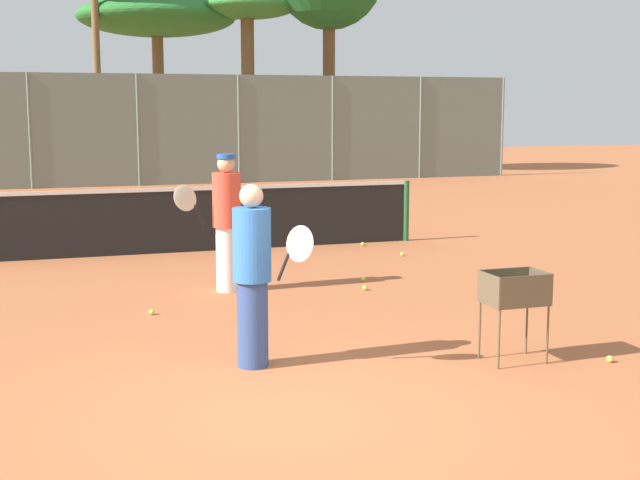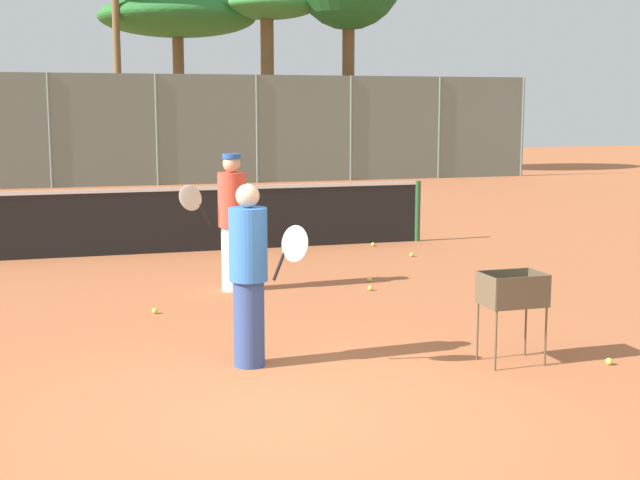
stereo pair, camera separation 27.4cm
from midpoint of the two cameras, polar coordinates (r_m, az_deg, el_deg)
The scene contains 15 objects.
ground_plane at distance 7.04m, azimuth -1.55°, elevation -11.15°, with size 80.00×80.00×0.00m, color #B26038.
tennis_net at distance 14.64m, azimuth -9.95°, elevation 1.31°, with size 9.29×0.10×1.07m.
back_fence at distance 27.21m, azimuth -13.36°, elevation 6.85°, with size 27.84×0.08×3.33m.
tree_1 at distance 32.51m, azimuth -3.17°, elevation 14.15°, with size 3.52×3.52×6.30m.
tree_2 at distance 33.58m, azimuth -8.88°, elevation 13.82°, with size 5.70×5.70×6.27m.
player_white_outfit at distance 11.50m, azimuth -4.99°, elevation 1.27°, with size 0.93×0.37×1.77m.
player_red_cap at distance 8.12m, azimuth -3.58°, elevation -2.15°, with size 0.63×0.77×1.69m.
ball_cart at distance 8.46m, azimuth 13.11°, elevation -3.57°, with size 0.56×0.41×0.85m.
tennis_ball_0 at distance 10.47m, azimuth -9.78°, elevation -4.49°, with size 0.07×0.07×0.07m, color #D1E54C.
tennis_ball_2 at distance 12.19m, azimuth 3.82°, elevation -2.53°, with size 0.07×0.07×0.07m, color #D1E54C.
tennis_ball_3 at distance 11.61m, azimuth 3.90°, elevation -3.09°, with size 0.07×0.07×0.07m, color #D1E54C.
tennis_ball_5 at distance 15.27m, azimuth 3.93°, elevation -0.28°, with size 0.07×0.07×0.07m, color #D1E54C.
tennis_ball_6 at distance 14.27m, azimuth 6.44°, elevation -0.93°, with size 0.07×0.07×0.07m, color #D1E54C.
tennis_ball_7 at distance 8.79m, azimuth 18.87°, elevation -7.37°, with size 0.07×0.07×0.07m, color #D1E54C.
parked_car at distance 32.00m, azimuth -2.60°, elevation 5.49°, with size 4.20×1.70×1.60m.
Camera 2 is at (-1.63, -6.44, 2.38)m, focal length 50.00 mm.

